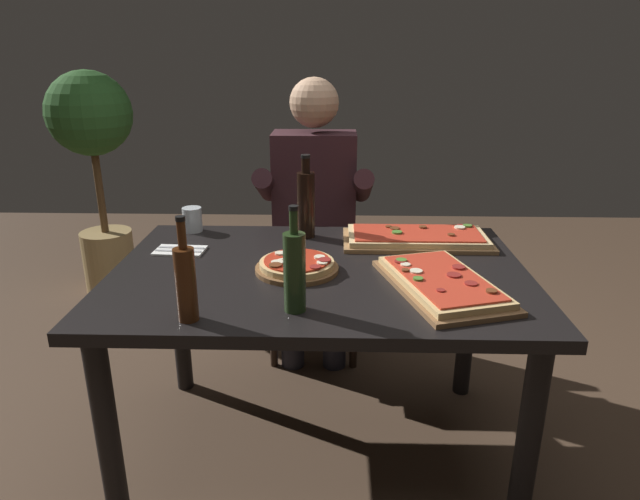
{
  "coord_description": "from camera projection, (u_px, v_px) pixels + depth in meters",
  "views": [
    {
      "loc": [
        0.05,
        -1.75,
        1.44
      ],
      "look_at": [
        0.0,
        0.05,
        0.79
      ],
      "focal_mm": 31.3,
      "sensor_mm": 36.0,
      "label": 1
    }
  ],
  "objects": [
    {
      "name": "ground_plane",
      "position": [
        320.0,
        448.0,
        2.14
      ],
      "size": [
        6.4,
        6.4,
        0.0
      ],
      "primitive_type": "plane",
      "color": "#4C3828"
    },
    {
      "name": "pizza_rectangular_left",
      "position": [
        442.0,
        283.0,
        1.73
      ],
      "size": [
        0.41,
        0.55,
        0.05
      ],
      "color": "brown",
      "rests_on": "dining_table"
    },
    {
      "name": "potted_plant_corner",
      "position": [
        94.0,
        152.0,
        3.27
      ],
      "size": [
        0.48,
        0.48,
        1.34
      ],
      "color": "tan",
      "rests_on": "ground_plane"
    },
    {
      "name": "dining_table",
      "position": [
        320.0,
        295.0,
        1.92
      ],
      "size": [
        1.4,
        0.96,
        0.74
      ],
      "color": "black",
      "rests_on": "ground_plane"
    },
    {
      "name": "oil_bottle_amber",
      "position": [
        306.0,
        203.0,
        2.17
      ],
      "size": [
        0.07,
        0.07,
        0.33
      ],
      "color": "black",
      "rests_on": "dining_table"
    },
    {
      "name": "seated_diner",
      "position": [
        314.0,
        210.0,
        2.58
      ],
      "size": [
        0.53,
        0.41,
        1.33
      ],
      "color": "#23232D",
      "rests_on": "ground_plane"
    },
    {
      "name": "vinegar_bottle_green",
      "position": [
        295.0,
        270.0,
        1.55
      ],
      "size": [
        0.06,
        0.06,
        0.31
      ],
      "color": "#233819",
      "rests_on": "dining_table"
    },
    {
      "name": "pizza_rectangular_front",
      "position": [
        417.0,
        238.0,
        2.14
      ],
      "size": [
        0.56,
        0.27,
        0.05
      ],
      "color": "olive",
      "rests_on": "dining_table"
    },
    {
      "name": "diner_chair",
      "position": [
        315.0,
        253.0,
        2.78
      ],
      "size": [
        0.44,
        0.44,
        0.87
      ],
      "color": "black",
      "rests_on": "ground_plane"
    },
    {
      "name": "tumbler_near_camera",
      "position": [
        192.0,
        221.0,
        2.27
      ],
      "size": [
        0.08,
        0.08,
        0.1
      ],
      "color": "silver",
      "rests_on": "dining_table"
    },
    {
      "name": "napkin_cutlery_set",
      "position": [
        180.0,
        251.0,
        2.05
      ],
      "size": [
        0.19,
        0.12,
        0.01
      ],
      "color": "white",
      "rests_on": "dining_table"
    },
    {
      "name": "wine_bottle_dark",
      "position": [
        186.0,
        281.0,
        1.49
      ],
      "size": [
        0.06,
        0.06,
        0.3
      ],
      "color": "#47230F",
      "rests_on": "dining_table"
    },
    {
      "name": "pizza_round_far",
      "position": [
        297.0,
        266.0,
        1.86
      ],
      "size": [
        0.28,
        0.28,
        0.05
      ],
      "color": "brown",
      "rests_on": "dining_table"
    }
  ]
}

